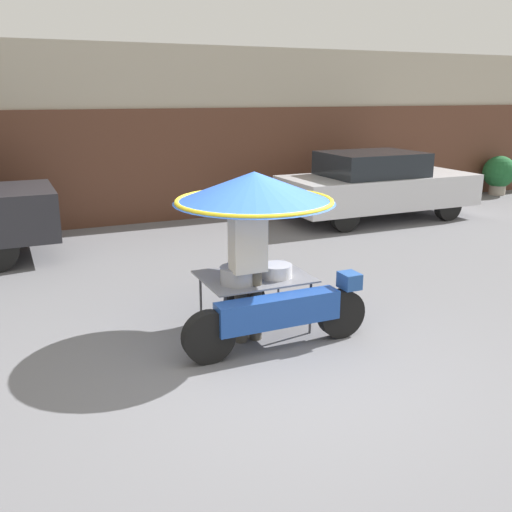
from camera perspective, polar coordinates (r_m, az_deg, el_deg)
name	(u,v)px	position (r m, az deg, el deg)	size (l,w,h in m)	color
ground_plane	(278,361)	(6.03, 2.19, -10.41)	(36.00, 36.00, 0.00)	slate
shopfront_building	(116,134)	(13.20, -13.85, 11.76)	(28.00, 2.06, 3.66)	#B2A893
vendor_motorcycle_cart	(257,211)	(6.34, 0.12, 4.53)	(2.14, 1.82, 1.85)	black
vendor_person	(248,262)	(6.18, -0.81, -0.55)	(0.38, 0.22, 1.64)	#4C473D
parked_car	(376,185)	(12.81, 11.96, 6.97)	(4.28, 1.78, 1.48)	black
potted_plant	(499,173)	(17.04, 23.13, 7.63)	(0.86, 0.86, 1.06)	gray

